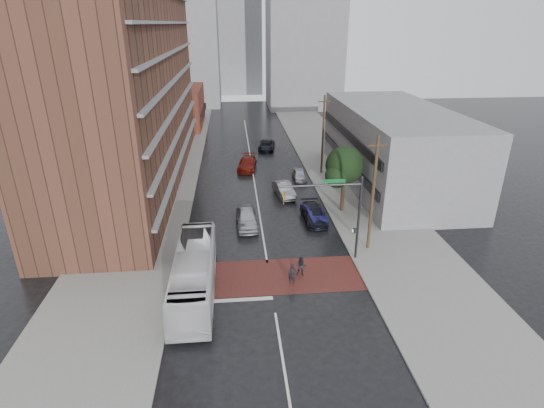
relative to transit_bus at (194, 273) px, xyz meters
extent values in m
plane|color=black|center=(5.50, 1.00, -1.62)|extent=(160.00, 160.00, 0.00)
cube|color=maroon|center=(5.50, 1.50, -1.61)|extent=(14.00, 5.00, 0.02)
cube|color=gray|center=(-6.00, 26.00, -1.54)|extent=(9.00, 90.00, 0.15)
cube|color=gray|center=(17.00, 26.00, -1.54)|extent=(9.00, 90.00, 0.15)
cube|color=brown|center=(-8.50, 25.00, 12.38)|extent=(10.00, 44.00, 28.00)
cube|color=maroon|center=(-6.50, 55.00, 1.88)|extent=(8.00, 16.00, 7.00)
cube|color=gray|center=(22.00, 21.00, 2.88)|extent=(11.00, 26.00, 9.00)
cube|color=gray|center=(-8.50, 79.00, 14.38)|extent=(18.00, 16.00, 32.00)
cube|color=gray|center=(19.50, 73.00, 16.38)|extent=(16.00, 14.00, 36.00)
cube|color=gray|center=(5.50, 96.00, 10.38)|extent=(12.00, 10.00, 24.00)
cylinder|color=#332319|center=(14.00, 13.00, 0.38)|extent=(0.36, 0.36, 4.00)
sphere|color=black|center=(14.00, 13.00, 3.38)|extent=(3.80, 3.80, 3.80)
sphere|color=black|center=(13.10, 12.20, 2.58)|extent=(2.40, 2.40, 2.40)
sphere|color=black|center=(14.80, 13.80, 2.78)|extent=(2.60, 2.60, 2.60)
cylinder|color=#2D2D33|center=(12.80, 3.50, 1.98)|extent=(0.20, 0.20, 7.20)
cylinder|color=#2D2D33|center=(9.60, 3.50, 4.98)|extent=(6.40, 0.16, 0.16)
imported|color=gold|center=(6.80, 3.50, 3.98)|extent=(0.20, 0.16, 1.00)
cube|color=#0C5926|center=(10.60, 3.50, 5.28)|extent=(1.80, 0.05, 0.30)
cube|color=#2D2D33|center=(12.55, 3.50, 0.98)|extent=(0.30, 0.30, 0.35)
cylinder|color=#473321|center=(14.30, 5.00, 3.38)|extent=(0.26, 0.26, 10.00)
cube|color=#473321|center=(14.30, 5.00, 7.58)|extent=(1.60, 0.12, 0.12)
cylinder|color=#473321|center=(14.30, 25.00, 3.38)|extent=(0.26, 0.26, 10.00)
cube|color=#473321|center=(14.30, 25.00, 7.58)|extent=(1.60, 0.12, 0.12)
imported|color=silver|center=(0.00, 0.00, 0.00)|extent=(2.74, 11.61, 3.23)
imported|color=black|center=(7.10, 0.35, -0.78)|extent=(0.71, 0.58, 1.67)
imported|color=#262025|center=(7.93, 1.38, -0.79)|extent=(0.95, 0.82, 1.66)
imported|color=#B8BAC1|center=(4.11, 10.47, -0.77)|extent=(2.11, 5.03, 1.70)
imported|color=#9FA0A7|center=(8.57, 17.76, -0.85)|extent=(2.40, 4.87, 1.53)
imported|color=#66110B|center=(4.83, 27.66, -0.83)|extent=(3.02, 5.70, 1.57)
imported|color=black|center=(8.18, 36.97, -0.93)|extent=(3.01, 5.21, 1.37)
imported|color=#151345|center=(10.70, 11.00, -0.90)|extent=(2.22, 4.56, 1.44)
imported|color=black|center=(10.70, 11.00, -0.88)|extent=(2.17, 5.10, 1.47)
imported|color=#B4B6BC|center=(11.12, 23.07, -0.96)|extent=(1.62, 3.89, 1.32)
camera|label=1|loc=(3.11, -26.17, 16.33)|focal=28.00mm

